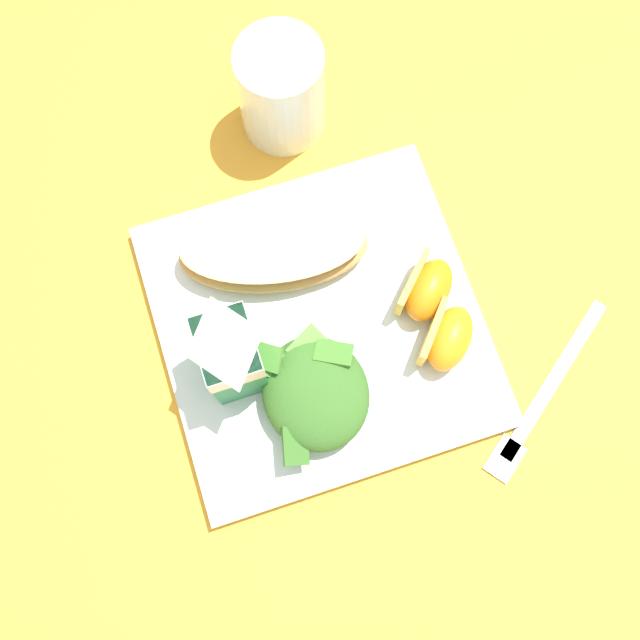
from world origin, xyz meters
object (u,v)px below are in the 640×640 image
orange_wedge_middle (427,289)px  drinking_clear_cup (281,91)px  green_salad_pile (315,393)px  cheesy_pizza_bread (273,248)px  orange_wedge_front (448,338)px  metal_fork (540,402)px  white_plate (320,325)px  milk_carton (229,352)px

orange_wedge_middle → drinking_clear_cup: 0.23m
green_salad_pile → drinking_clear_cup: (0.27, -0.06, 0.02)m
cheesy_pizza_bread → orange_wedge_front: bearing=-136.6°
orange_wedge_front → metal_fork: orange_wedge_front is taller
drinking_clear_cup → orange_wedge_front: bearing=-165.7°
white_plate → cheesy_pizza_bread: bearing=15.1°
orange_wedge_middle → drinking_clear_cup: drinking_clear_cup is taller
metal_fork → drinking_clear_cup: drinking_clear_cup is taller
milk_carton → white_plate: bearing=-79.1°
milk_carton → metal_fork: 0.28m
drinking_clear_cup → white_plate: bearing=171.6°
metal_fork → orange_wedge_middle: bearing=28.9°
white_plate → green_salad_pile: size_ratio=2.47×
green_salad_pile → orange_wedge_front: size_ratio=1.64×
milk_carton → orange_wedge_front: 0.19m
milk_carton → orange_wedge_middle: milk_carton is taller
cheesy_pizza_bread → drinking_clear_cup: (0.14, -0.05, 0.02)m
milk_carton → green_salad_pile: bearing=-128.8°
cheesy_pizza_bread → drinking_clear_cup: size_ratio=1.75×
cheesy_pizza_bread → orange_wedge_front: (-0.13, -0.12, 0.00)m
green_salad_pile → milk_carton: 0.08m
cheesy_pizza_bread → green_salad_pile: 0.14m
milk_carton → drinking_clear_cup: 0.25m
orange_wedge_middle → green_salad_pile: bearing=115.1°
green_salad_pile → orange_wedge_middle: green_salad_pile is taller
orange_wedge_front → white_plate: bearing=62.4°
green_salad_pile → orange_wedge_front: green_salad_pile is taller
orange_wedge_front → metal_fork: 0.10m
cheesy_pizza_bread → white_plate: bearing=-164.9°
orange_wedge_front → orange_wedge_middle: bearing=2.3°
white_plate → metal_fork: 0.21m
orange_wedge_front → drinking_clear_cup: bearing=14.3°
cheesy_pizza_bread → orange_wedge_front: size_ratio=2.65×
orange_wedge_middle → drinking_clear_cup: bearing=16.8°
drinking_clear_cup → orange_wedge_middle: bearing=-163.2°
green_salad_pile → milk_carton: milk_carton is taller
drinking_clear_cup → green_salad_pile: bearing=168.5°
cheesy_pizza_bread → metal_fork: size_ratio=1.14×
orange_wedge_middle → orange_wedge_front: bearing=-177.7°
metal_fork → green_salad_pile: bearing=71.1°
white_plate → cheesy_pizza_bread: size_ratio=1.53×
cheesy_pizza_bread → metal_fork: cheesy_pizza_bread is taller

